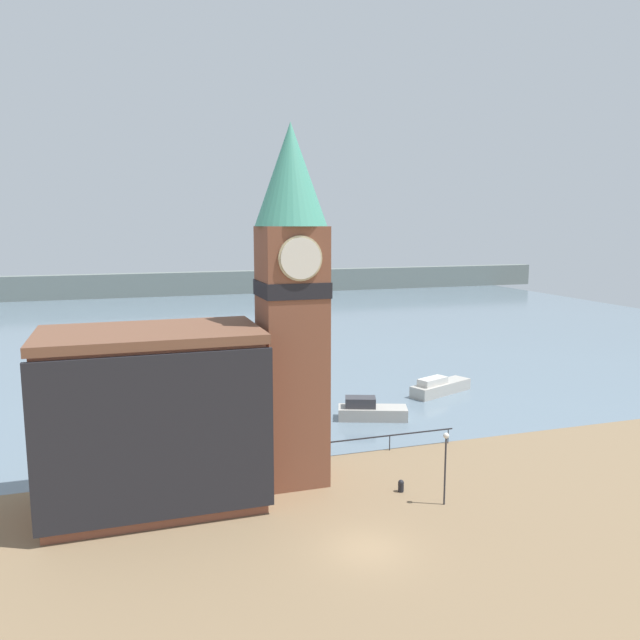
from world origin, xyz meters
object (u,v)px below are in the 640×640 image
Objects in this scene: pier_building at (153,418)px; lamp_post at (446,455)px; clock_tower at (292,297)px; boat_near at (370,411)px; boat_far at (439,387)px; mooring_bollard_near at (401,485)px.

lamp_post is at bearing -18.71° from pier_building.
clock_tower reaches higher than pier_building.
lamp_post is at bearing -77.48° from boat_near.
boat_near is 0.86× the size of boat_far.
boat_near reaches higher than mooring_bollard_near.
mooring_bollard_near is 3.69m from lamp_post.
boat_far is 1.64× the size of lamp_post.
pier_building reaches higher than boat_far.
lamp_post reaches higher than boat_near.
boat_near is 8.07× the size of mooring_bollard_near.
lamp_post is (-1.98, -15.43, 2.20)m from boat_near.
pier_building is 14.55m from mooring_bollard_near.
mooring_bollard_near is (5.46, -3.66, -10.76)m from clock_tower.
clock_tower reaches higher than boat_far.
pier_building is at bearing 168.04° from mooring_bollard_near.
boat_far is (8.85, 4.91, -0.02)m from boat_near.
mooring_bollard_near is 0.17× the size of lamp_post.
pier_building is at bearing -174.40° from clock_tower.
pier_building is at bearing 161.29° from lamp_post.
boat_near is 10.12m from boat_far.
mooring_bollard_near is at bearing -146.75° from boat_far.
lamp_post reaches higher than mooring_bollard_near.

